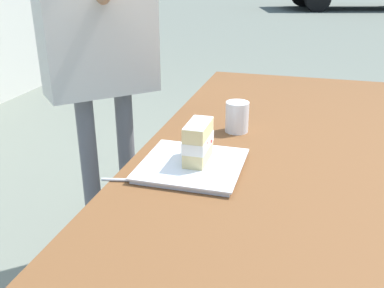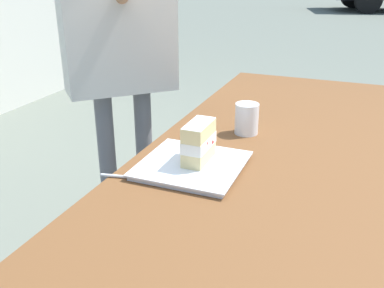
% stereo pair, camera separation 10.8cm
% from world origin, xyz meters
% --- Properties ---
extents(patio_table, '(1.66, 1.08, 0.73)m').
position_xyz_m(patio_table, '(0.00, 0.00, 0.65)').
color(patio_table, brown).
rests_on(patio_table, ground).
extents(dessert_plate, '(0.25, 0.25, 0.02)m').
position_xyz_m(dessert_plate, '(-0.23, 0.37, 0.74)').
color(dessert_plate, white).
rests_on(dessert_plate, patio_table).
extents(cake_slice, '(0.12, 0.06, 0.10)m').
position_xyz_m(cake_slice, '(-0.21, 0.36, 0.80)').
color(cake_slice, '#EAD18C').
rests_on(cake_slice, dessert_plate).
extents(dessert_fork, '(0.05, 0.17, 0.01)m').
position_xyz_m(dessert_fork, '(-0.33, 0.46, 0.74)').
color(dessert_fork, silver).
rests_on(dessert_fork, patio_table).
extents(coffee_cup, '(0.07, 0.07, 0.09)m').
position_xyz_m(coffee_cup, '(0.06, 0.30, 0.78)').
color(coffee_cup, white).
rests_on(coffee_cup, patio_table).
extents(diner_person, '(0.54, 0.53, 1.50)m').
position_xyz_m(diner_person, '(0.27, 0.86, 1.00)').
color(diner_person, slate).
rests_on(diner_person, ground).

